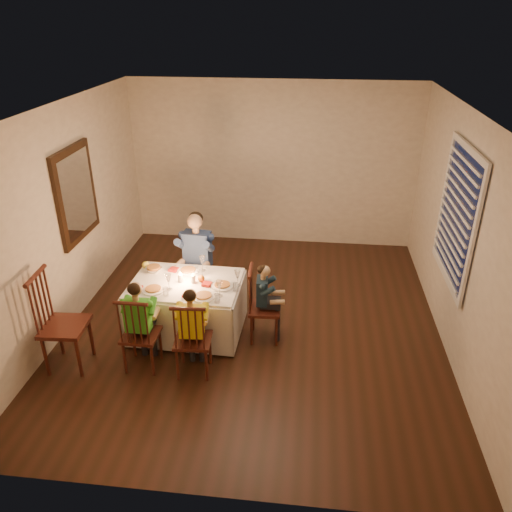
# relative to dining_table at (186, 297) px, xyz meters

# --- Properties ---
(ground) EXTENTS (5.00, 5.00, 0.00)m
(ground) POSITION_rel_dining_table_xyz_m (0.77, 0.26, -0.48)
(ground) COLOR black
(ground) RESTS_ON ground
(wall_left) EXTENTS (0.02, 5.00, 2.60)m
(wall_left) POSITION_rel_dining_table_xyz_m (-1.48, 0.26, 0.82)
(wall_left) COLOR silver
(wall_left) RESTS_ON ground
(wall_right) EXTENTS (0.02, 5.00, 2.60)m
(wall_right) POSITION_rel_dining_table_xyz_m (3.02, 0.26, 0.82)
(wall_right) COLOR silver
(wall_right) RESTS_ON ground
(wall_back) EXTENTS (4.50, 0.02, 2.60)m
(wall_back) POSITION_rel_dining_table_xyz_m (0.77, 2.76, 0.82)
(wall_back) COLOR silver
(wall_back) RESTS_ON ground
(ceiling) EXTENTS (5.00, 5.00, 0.00)m
(ceiling) POSITION_rel_dining_table_xyz_m (0.77, 0.26, 2.12)
(ceiling) COLOR white
(ceiling) RESTS_ON wall_back
(dining_table) EXTENTS (1.32, 0.97, 0.64)m
(dining_table) POSITION_rel_dining_table_xyz_m (0.00, 0.00, 0.00)
(dining_table) COLOR white
(dining_table) RESTS_ON ground
(chair_adult) EXTENTS (0.41, 0.40, 0.92)m
(chair_adult) POSITION_rel_dining_table_xyz_m (-0.02, 0.71, -0.48)
(chair_adult) COLOR #35170E
(chair_adult) RESTS_ON ground
(chair_near_left) EXTENTS (0.38, 0.36, 0.92)m
(chair_near_left) POSITION_rel_dining_table_xyz_m (-0.33, -0.71, -0.48)
(chair_near_left) COLOR #35170E
(chair_near_left) RESTS_ON ground
(chair_near_right) EXTENTS (0.40, 0.38, 0.92)m
(chair_near_right) POSITION_rel_dining_table_xyz_m (0.25, -0.74, -0.48)
(chair_near_right) COLOR #35170E
(chair_near_right) RESTS_ON ground
(chair_end) EXTENTS (0.38, 0.39, 0.92)m
(chair_end) POSITION_rel_dining_table_xyz_m (0.93, -0.03, -0.48)
(chair_end) COLOR #35170E
(chair_end) RESTS_ON ground
(chair_extra) EXTENTS (0.47, 0.49, 1.13)m
(chair_extra) POSITION_rel_dining_table_xyz_m (-1.13, -0.78, -0.48)
(chair_extra) COLOR #35170E
(chair_extra) RESTS_ON ground
(adult) EXTENTS (0.50, 0.46, 1.25)m
(adult) POSITION_rel_dining_table_xyz_m (-0.02, 0.71, -0.48)
(adult) COLOR #334D80
(adult) RESTS_ON ground
(child_green) EXTENTS (0.35, 0.32, 1.05)m
(child_green) POSITION_rel_dining_table_xyz_m (-0.33, -0.71, -0.48)
(child_green) COLOR green
(child_green) RESTS_ON ground
(child_yellow) EXTENTS (0.35, 0.33, 1.03)m
(child_yellow) POSITION_rel_dining_table_xyz_m (0.25, -0.74, -0.48)
(child_yellow) COLOR yellow
(child_yellow) RESTS_ON ground
(child_teal) EXTENTS (0.28, 0.31, 0.97)m
(child_teal) POSITION_rel_dining_table_xyz_m (0.93, -0.03, -0.48)
(child_teal) COLOR #172A39
(child_teal) RESTS_ON ground
(setting_adult) EXTENTS (0.27, 0.27, 0.02)m
(setting_adult) POSITION_rel_dining_table_xyz_m (-0.03, 0.26, 0.20)
(setting_adult) COLOR white
(setting_adult) RESTS_ON dining_table
(setting_green) EXTENTS (0.27, 0.27, 0.02)m
(setting_green) POSITION_rel_dining_table_xyz_m (-0.31, -0.23, 0.20)
(setting_green) COLOR white
(setting_green) RESTS_ON dining_table
(setting_yellow) EXTENTS (0.27, 0.27, 0.02)m
(setting_yellow) POSITION_rel_dining_table_xyz_m (0.28, -0.30, 0.20)
(setting_yellow) COLOR white
(setting_yellow) RESTS_ON dining_table
(setting_teal) EXTENTS (0.27, 0.27, 0.02)m
(setting_teal) POSITION_rel_dining_table_xyz_m (0.44, -0.04, 0.20)
(setting_teal) COLOR white
(setting_teal) RESTS_ON dining_table
(candle_left) EXTENTS (0.06, 0.06, 0.10)m
(candle_left) POSITION_rel_dining_table_xyz_m (-0.06, 0.00, 0.24)
(candle_left) COLOR white
(candle_left) RESTS_ON dining_table
(candle_right) EXTENTS (0.06, 0.06, 0.10)m
(candle_right) POSITION_rel_dining_table_xyz_m (0.10, -0.00, 0.24)
(candle_right) COLOR white
(candle_right) RESTS_ON dining_table
(squash) EXTENTS (0.09, 0.09, 0.09)m
(squash) POSITION_rel_dining_table_xyz_m (-0.56, 0.28, 0.24)
(squash) COLOR yellow
(squash) RESTS_ON dining_table
(orange_fruit) EXTENTS (0.08, 0.08, 0.08)m
(orange_fruit) POSITION_rel_dining_table_xyz_m (0.18, 0.04, 0.23)
(orange_fruit) COLOR orange
(orange_fruit) RESTS_ON dining_table
(serving_bowl) EXTENTS (0.24, 0.24, 0.05)m
(serving_bowl) POSITION_rel_dining_table_xyz_m (-0.44, 0.22, 0.22)
(serving_bowl) COLOR white
(serving_bowl) RESTS_ON dining_table
(wall_mirror) EXTENTS (0.06, 0.95, 1.15)m
(wall_mirror) POSITION_rel_dining_table_xyz_m (-1.44, 0.56, 1.02)
(wall_mirror) COLOR black
(wall_mirror) RESTS_ON wall_left
(window_blinds) EXTENTS (0.07, 1.34, 1.54)m
(window_blinds) POSITION_rel_dining_table_xyz_m (2.98, 0.36, 1.02)
(window_blinds) COLOR black
(window_blinds) RESTS_ON wall_right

